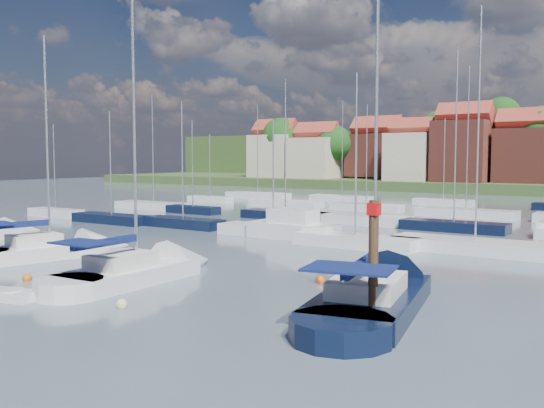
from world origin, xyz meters
The scene contains 11 objects.
ground centered at (0.00, 40.00, 0.00)m, with size 260.00×260.00×0.00m, color #485662.
sailboat_left centered at (-12.82, 4.75, 0.36)m, with size 5.26×11.13×14.67m.
sailboat_centre centered at (-3.33, 3.00, 0.35)m, with size 3.60×11.74×15.78m.
sailboat_navy centered at (8.63, 4.98, 0.35)m, with size 6.35×14.03×18.71m.
tender centered at (-4.84, -3.84, 0.21)m, with size 2.69×1.69×0.54m.
timber_piling centered at (10.08, 1.02, 1.44)m, with size 0.40×0.40×6.92m.
buoy_c centered at (-8.01, -0.89, 0.00)m, with size 0.49×0.49×0.49m, color #D85914.
buoy_d centered at (0.18, -1.99, 0.00)m, with size 0.49×0.49×0.49m, color beige.
buoy_e centered at (4.53, 6.94, 0.00)m, with size 0.51×0.51×0.51m, color #D85914.
buoy_f centered at (8.38, -0.95, 0.00)m, with size 0.53×0.53×0.53m, color beige.
marina_field centered at (1.91, 35.15, 0.43)m, with size 79.62×41.41×15.93m.
Camera 1 is at (19.19, -18.88, 6.21)m, focal length 40.00 mm.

